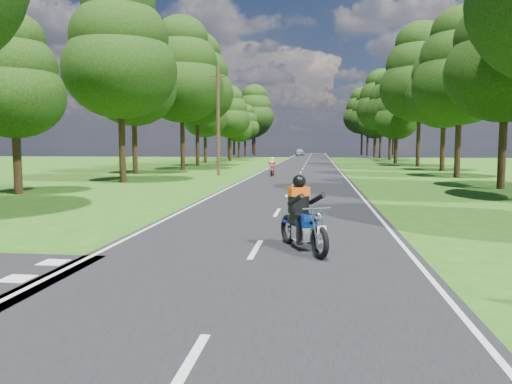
# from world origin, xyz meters

# --- Properties ---
(ground) EXTENTS (160.00, 160.00, 0.00)m
(ground) POSITION_xyz_m (0.00, 0.00, 0.00)
(ground) COLOR #205714
(ground) RESTS_ON ground
(main_road) EXTENTS (7.00, 140.00, 0.02)m
(main_road) POSITION_xyz_m (0.00, 50.00, 0.01)
(main_road) COLOR black
(main_road) RESTS_ON ground
(road_markings) EXTENTS (7.40, 140.00, 0.01)m
(road_markings) POSITION_xyz_m (-0.14, 48.13, 0.02)
(road_markings) COLOR silver
(road_markings) RESTS_ON main_road
(treeline) EXTENTS (40.00, 115.35, 14.78)m
(treeline) POSITION_xyz_m (1.43, 60.06, 8.25)
(treeline) COLOR black
(treeline) RESTS_ON ground
(telegraph_pole) EXTENTS (1.20, 0.26, 8.00)m
(telegraph_pole) POSITION_xyz_m (-6.00, 28.00, 4.07)
(telegraph_pole) COLOR #382616
(telegraph_pole) RESTS_ON ground
(rider_near_blue) EXTENTS (1.47, 2.07, 1.65)m
(rider_near_blue) POSITION_xyz_m (1.04, 2.00, 0.85)
(rider_near_blue) COLOR navy
(rider_near_blue) RESTS_ON main_road
(rider_far_red) EXTENTS (0.56, 1.63, 1.35)m
(rider_far_red) POSITION_xyz_m (-1.91, 27.45, 0.70)
(rider_far_red) COLOR maroon
(rider_far_red) RESTS_ON main_road
(distant_car) EXTENTS (2.13, 4.27, 1.40)m
(distant_car) POSITION_xyz_m (-2.11, 91.98, 0.72)
(distant_car) COLOR silver
(distant_car) RESTS_ON main_road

